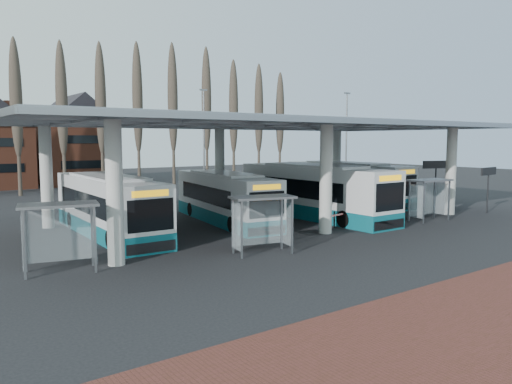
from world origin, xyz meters
TOP-DOWN VIEW (x-y plane):
  - ground at (0.00, 0.00)m, footprint 140.00×140.00m
  - station_canopy at (0.00, 8.00)m, footprint 32.00×16.00m
  - poplar_row at (0.00, 33.00)m, footprint 45.10×1.10m
  - lamp_post_b at (6.00, 26.00)m, footprint 0.80×0.16m
  - lamp_post_c at (20.00, 20.00)m, footprint 0.80×0.16m
  - bus_0 at (-9.88, 9.25)m, footprint 2.87×11.86m
  - bus_1 at (-2.35, 9.23)m, footprint 4.22×11.56m
  - bus_2 at (3.44, 7.26)m, footprint 2.87×12.84m
  - bus_3 at (10.88, 11.37)m, footprint 2.86×12.22m
  - shelter_0 at (-14.16, 2.79)m, footprint 3.19×2.09m
  - shelter_1 at (-5.82, 0.70)m, footprint 3.11×2.08m
  - shelter_2 at (8.43, 1.84)m, footprint 2.96×1.62m
  - info_sign_0 at (14.81, 1.33)m, footprint 2.19×0.31m
  - info_sign_1 at (15.08, 5.75)m, footprint 2.32×0.88m
  - barrier at (1.70, 3.16)m, footprint 1.93×0.70m

SIDE VIEW (x-z plane):
  - ground at x=0.00m, z-range 0.00..0.00m
  - barrier at x=1.70m, z-range 0.27..1.24m
  - bus_1 at x=-2.35m, z-range -0.09..3.06m
  - bus_0 at x=-9.88m, z-range -0.09..3.18m
  - bus_3 at x=10.88m, z-range -0.10..3.28m
  - bus_2 at x=3.44m, z-range -0.10..3.46m
  - shelter_1 at x=-5.82m, z-range 0.60..3.25m
  - shelter_2 at x=8.43m, z-range 0.61..3.28m
  - shelter_0 at x=-14.16m, z-range 0.62..3.35m
  - info_sign_0 at x=14.81m, z-range 1.10..4.35m
  - info_sign_1 at x=15.08m, z-range 1.21..4.78m
  - lamp_post_b at x=6.00m, z-range 0.25..10.42m
  - lamp_post_c at x=20.00m, z-range 0.25..10.42m
  - station_canopy at x=0.00m, z-range 2.51..8.85m
  - poplar_row at x=0.00m, z-range 1.53..16.03m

